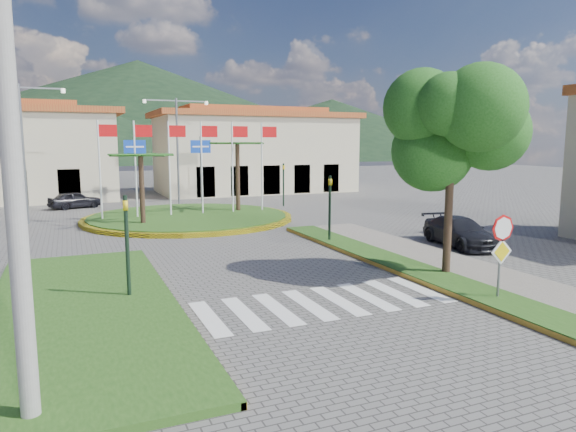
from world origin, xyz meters
name	(u,v)px	position (x,y,z in m)	size (l,w,h in m)	color
ground	(400,353)	(0.00, 0.00, 0.00)	(160.00, 160.00, 0.00)	#5C5A57
sidewalk_right	(524,295)	(6.00, 2.00, 0.07)	(4.00, 28.00, 0.15)	gray
verge_right	(495,299)	(4.80, 2.00, 0.09)	(1.60, 28.00, 0.18)	#214A15
median_left	(84,308)	(-6.50, 6.00, 0.09)	(5.00, 14.00, 0.18)	#214A15
crosswalk	(321,303)	(0.00, 4.00, 0.01)	(8.00, 3.00, 0.01)	silver
roundabout_island	(189,217)	(0.00, 22.00, 0.17)	(12.70, 12.70, 6.00)	yellow
stop_sign	(502,243)	(4.90, 1.96, 1.79)	(0.80, 0.11, 2.65)	slate
deciduous_tree	(452,129)	(5.50, 5.00, 5.18)	(3.60, 3.60, 6.80)	black
utility_pole	(12,157)	(-7.50, 0.00, 4.50)	(0.32, 0.32, 9.00)	gray
traffic_light_left	(127,237)	(-5.20, 6.50, 1.94)	(0.15, 0.18, 3.20)	black
traffic_light_right	(330,202)	(4.50, 12.00, 1.94)	(0.15, 0.18, 3.20)	black
traffic_light_far	(283,180)	(8.00, 26.00, 1.94)	(0.18, 0.15, 3.20)	black
direction_sign_west	(135,158)	(-2.00, 30.97, 3.53)	(1.60, 0.14, 5.20)	slate
direction_sign_east	(201,158)	(3.00, 30.97, 3.53)	(1.60, 0.14, 5.20)	slate
street_lamp_centre	(177,145)	(1.00, 30.00, 4.50)	(4.80, 0.16, 8.00)	slate
street_lamp_west	(23,147)	(-9.00, 24.00, 4.50)	(4.80, 0.16, 8.00)	slate
building_right	(255,151)	(10.00, 38.00, 3.90)	(19.08, 9.54, 8.05)	beige
hill_far_mid	(139,109)	(15.00, 160.00, 15.00)	(180.00, 180.00, 30.00)	black
hill_far_east	(332,129)	(70.00, 135.00, 9.00)	(120.00, 120.00, 18.00)	black
hill_near_back	(51,129)	(-10.00, 130.00, 8.00)	(110.00, 110.00, 16.00)	black
car_dark_a	(75,200)	(-6.35, 30.78, 0.62)	(1.46, 3.62, 1.23)	black
car_dark_b	(260,189)	(9.36, 34.91, 0.53)	(1.13, 3.23, 1.06)	black
car_side_right	(460,232)	(9.74, 9.10, 0.65)	(1.83, 4.51, 1.31)	black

